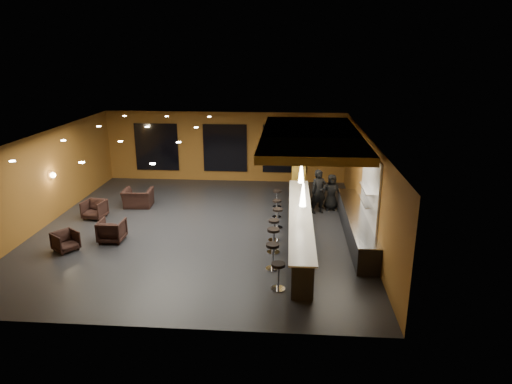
# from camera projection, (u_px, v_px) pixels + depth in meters

# --- Properties ---
(floor) EXTENTS (12.00, 13.00, 0.10)m
(floor) POSITION_uv_depth(u_px,v_px,m) (202.00, 229.00, 17.27)
(floor) COLOR black
(floor) RESTS_ON ground
(ceiling) EXTENTS (12.00, 13.00, 0.10)m
(ceiling) POSITION_uv_depth(u_px,v_px,m) (199.00, 135.00, 16.19)
(ceiling) COLOR black
(wall_back) EXTENTS (12.00, 0.10, 3.50)m
(wall_back) POSITION_uv_depth(u_px,v_px,m) (225.00, 147.00, 22.96)
(wall_back) COLOR brown
(wall_back) RESTS_ON floor
(wall_front) EXTENTS (12.00, 0.10, 3.50)m
(wall_front) POSITION_uv_depth(u_px,v_px,m) (147.00, 263.00, 10.50)
(wall_front) COLOR brown
(wall_front) RESTS_ON floor
(wall_left) EXTENTS (0.10, 13.00, 3.50)m
(wall_left) POSITION_uv_depth(u_px,v_px,m) (42.00, 180.00, 17.16)
(wall_left) COLOR brown
(wall_left) RESTS_ON floor
(wall_right) EXTENTS (0.10, 13.00, 3.50)m
(wall_right) POSITION_uv_depth(u_px,v_px,m) (368.00, 187.00, 16.30)
(wall_right) COLOR brown
(wall_right) RESTS_ON floor
(wood_soffit) EXTENTS (3.60, 8.00, 0.28)m
(wood_soffit) POSITION_uv_depth(u_px,v_px,m) (311.00, 136.00, 16.91)
(wood_soffit) COLOR olive
(wood_soffit) RESTS_ON ceiling
(window_left) EXTENTS (2.20, 0.06, 2.40)m
(window_left) POSITION_uv_depth(u_px,v_px,m) (157.00, 147.00, 23.12)
(window_left) COLOR black
(window_left) RESTS_ON wall_back
(window_center) EXTENTS (2.20, 0.06, 2.40)m
(window_center) POSITION_uv_depth(u_px,v_px,m) (225.00, 148.00, 22.87)
(window_center) COLOR black
(window_center) RESTS_ON wall_back
(window_right) EXTENTS (2.20, 0.06, 2.40)m
(window_right) POSITION_uv_depth(u_px,v_px,m) (285.00, 149.00, 22.66)
(window_right) COLOR black
(window_right) RESTS_ON wall_back
(tile_backsplash) EXTENTS (0.06, 3.20, 2.40)m
(tile_backsplash) POSITION_uv_depth(u_px,v_px,m) (370.00, 188.00, 15.28)
(tile_backsplash) COLOR white
(tile_backsplash) RESTS_ON wall_right
(bar_counter) EXTENTS (0.60, 8.00, 1.00)m
(bar_counter) POSITION_uv_depth(u_px,v_px,m) (300.00, 228.00, 15.90)
(bar_counter) COLOR black
(bar_counter) RESTS_ON floor
(bar_top) EXTENTS (0.78, 8.10, 0.05)m
(bar_top) POSITION_uv_depth(u_px,v_px,m) (300.00, 214.00, 15.74)
(bar_top) COLOR white
(bar_top) RESTS_ON bar_counter
(prep_counter) EXTENTS (0.70, 6.00, 0.86)m
(prep_counter) POSITION_uv_depth(u_px,v_px,m) (356.00, 226.00, 16.25)
(prep_counter) COLOR black
(prep_counter) RESTS_ON floor
(prep_top) EXTENTS (0.72, 6.00, 0.03)m
(prep_top) POSITION_uv_depth(u_px,v_px,m) (357.00, 214.00, 16.11)
(prep_top) COLOR silver
(prep_top) RESTS_ON prep_counter
(wall_shelf_lower) EXTENTS (0.30, 1.50, 0.03)m
(wall_shelf_lower) POSITION_uv_depth(u_px,v_px,m) (366.00, 201.00, 15.22)
(wall_shelf_lower) COLOR silver
(wall_shelf_lower) RESTS_ON wall_right
(wall_shelf_upper) EXTENTS (0.30, 1.50, 0.03)m
(wall_shelf_upper) POSITION_uv_depth(u_px,v_px,m) (367.00, 188.00, 15.09)
(wall_shelf_upper) COLOR silver
(wall_shelf_upper) RESTS_ON wall_right
(column) EXTENTS (0.60, 0.60, 3.50)m
(column) POSITION_uv_depth(u_px,v_px,m) (299.00, 162.00, 19.90)
(column) COLOR olive
(column) RESTS_ON floor
(wall_sconce) EXTENTS (0.22, 0.22, 0.22)m
(wall_sconce) POSITION_uv_depth(u_px,v_px,m) (53.00, 175.00, 17.61)
(wall_sconce) COLOR #FFE5B2
(wall_sconce) RESTS_ON wall_left
(pendant_0) EXTENTS (0.20, 0.20, 0.70)m
(pendant_0) POSITION_uv_depth(u_px,v_px,m) (303.00, 195.00, 13.44)
(pendant_0) COLOR white
(pendant_0) RESTS_ON wood_soffit
(pendant_1) EXTENTS (0.20, 0.20, 0.70)m
(pendant_1) POSITION_uv_depth(u_px,v_px,m) (301.00, 173.00, 15.82)
(pendant_1) COLOR white
(pendant_1) RESTS_ON wood_soffit
(pendant_2) EXTENTS (0.20, 0.20, 0.70)m
(pendant_2) POSITION_uv_depth(u_px,v_px,m) (300.00, 157.00, 18.19)
(pendant_2) COLOR white
(pendant_2) RESTS_ON wood_soffit
(staff_a) EXTENTS (0.78, 0.65, 1.82)m
(staff_a) POSITION_uv_depth(u_px,v_px,m) (319.00, 192.00, 18.54)
(staff_a) COLOR black
(staff_a) RESTS_ON floor
(staff_b) EXTENTS (0.81, 0.65, 1.60)m
(staff_b) POSITION_uv_depth(u_px,v_px,m) (319.00, 190.00, 19.07)
(staff_b) COLOR black
(staff_b) RESTS_ON floor
(staff_c) EXTENTS (0.76, 0.50, 1.52)m
(staff_c) POSITION_uv_depth(u_px,v_px,m) (331.00, 192.00, 18.97)
(staff_c) COLOR black
(staff_c) RESTS_ON floor
(armchair_a) EXTENTS (1.01, 1.01, 0.67)m
(armchair_a) POSITION_uv_depth(u_px,v_px,m) (65.00, 241.00, 15.20)
(armchair_a) COLOR black
(armchair_a) RESTS_ON floor
(armchair_b) EXTENTS (0.84, 0.86, 0.78)m
(armchair_b) POSITION_uv_depth(u_px,v_px,m) (112.00, 230.00, 15.95)
(armchair_b) COLOR black
(armchair_b) RESTS_ON floor
(armchair_c) EXTENTS (0.89, 0.91, 0.74)m
(armchair_c) POSITION_uv_depth(u_px,v_px,m) (95.00, 209.00, 18.10)
(armchair_c) COLOR black
(armchair_c) RESTS_ON floor
(armchair_d) EXTENTS (1.25, 1.11, 0.77)m
(armchair_d) POSITION_uv_depth(u_px,v_px,m) (138.00, 198.00, 19.42)
(armchair_d) COLOR black
(armchair_d) RESTS_ON floor
(bar_stool_0) EXTENTS (0.41, 0.41, 0.81)m
(bar_stool_0) POSITION_uv_depth(u_px,v_px,m) (278.00, 273.00, 12.67)
(bar_stool_0) COLOR silver
(bar_stool_0) RESTS_ON floor
(bar_stool_1) EXTENTS (0.43, 0.43, 0.84)m
(bar_stool_1) POSITION_uv_depth(u_px,v_px,m) (273.00, 253.00, 13.84)
(bar_stool_1) COLOR silver
(bar_stool_1) RESTS_ON floor
(bar_stool_2) EXTENTS (0.43, 0.43, 0.85)m
(bar_stool_2) POSITION_uv_depth(u_px,v_px,m) (273.00, 237.00, 14.98)
(bar_stool_2) COLOR silver
(bar_stool_2) RESTS_ON floor
(bar_stool_3) EXTENTS (0.40, 0.40, 0.78)m
(bar_stool_3) POSITION_uv_depth(u_px,v_px,m) (274.00, 227.00, 15.93)
(bar_stool_3) COLOR silver
(bar_stool_3) RESTS_ON floor
(bar_stool_4) EXTENTS (0.39, 0.39, 0.77)m
(bar_stool_4) POSITION_uv_depth(u_px,v_px,m) (278.00, 216.00, 17.08)
(bar_stool_4) COLOR silver
(bar_stool_4) RESTS_ON floor
(bar_stool_5) EXTENTS (0.37, 0.37, 0.72)m
(bar_stool_5) POSITION_uv_depth(u_px,v_px,m) (277.00, 206.00, 18.18)
(bar_stool_5) COLOR silver
(bar_stool_5) RESTS_ON floor
(bar_stool_6) EXTENTS (0.38, 0.38, 0.75)m
(bar_stool_6) POSITION_uv_depth(u_px,v_px,m) (277.00, 196.00, 19.34)
(bar_stool_6) COLOR silver
(bar_stool_6) RESTS_ON floor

